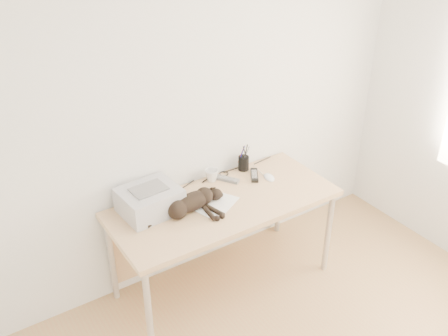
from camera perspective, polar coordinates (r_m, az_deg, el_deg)
wall_back at (r=3.47m, az=-3.26°, el=6.70°), size 3.50×0.00×3.50m
desk at (r=3.60m, az=-0.74°, el=-4.96°), size 1.60×0.70×0.74m
printer at (r=3.35m, az=-8.50°, el=-3.67°), size 0.40×0.35×0.18m
papers at (r=3.43m, az=-1.06°, el=-4.10°), size 0.37×0.32×0.01m
cat at (r=3.34m, az=-3.89°, el=-4.12°), size 0.60×0.28×0.13m
mug at (r=3.67m, az=-1.42°, el=-0.86°), size 0.12×0.12×0.09m
pen_cup at (r=3.81m, az=2.25°, el=0.59°), size 0.08×0.08×0.21m
remote_grey at (r=3.70m, az=0.31°, el=-1.28°), size 0.15×0.19×0.02m
remote_black at (r=3.75m, az=3.49°, el=-0.83°), size 0.15×0.18×0.02m
mouse at (r=3.73m, az=5.19°, el=-0.91°), size 0.10×0.13×0.04m
cable_tangle at (r=3.68m, az=-2.62°, el=-1.51°), size 1.36×0.07×0.01m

